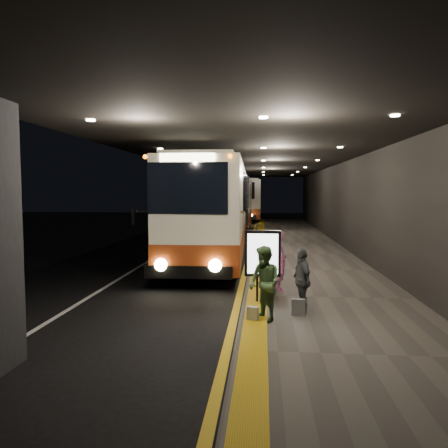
{
  "coord_description": "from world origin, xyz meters",
  "views": [
    {
      "loc": [
        3.01,
        -14.71,
        2.93
      ],
      "look_at": [
        1.52,
        1.72,
        1.7
      ],
      "focal_mm": 35.0,
      "sensor_mm": 36.0,
      "label": 1
    }
  ],
  "objects_px": {
    "bag_polka": "(298,307)",
    "info_sign": "(263,255)",
    "passenger_waiting_grey": "(302,280)",
    "stanchion_post": "(257,279)",
    "coach_main": "(213,214)",
    "passenger_boarding": "(279,261)",
    "passenger_waiting_green": "(264,284)",
    "coach_third": "(245,201)",
    "bag_plain": "(253,314)",
    "coach_second": "(230,208)"
  },
  "relations": [
    {
      "from": "passenger_boarding",
      "to": "passenger_waiting_green",
      "type": "height_order",
      "value": "passenger_boarding"
    },
    {
      "from": "coach_main",
      "to": "passenger_boarding",
      "type": "xyz_separation_m",
      "value": [
        2.63,
        -6.6,
        -0.93
      ]
    },
    {
      "from": "stanchion_post",
      "to": "passenger_boarding",
      "type": "bearing_deg",
      "value": 65.23
    },
    {
      "from": "passenger_waiting_grey",
      "to": "bag_polka",
      "type": "bearing_deg",
      "value": -33.9
    },
    {
      "from": "coach_third",
      "to": "bag_plain",
      "type": "bearing_deg",
      "value": -90.6
    },
    {
      "from": "info_sign",
      "to": "bag_polka",
      "type": "bearing_deg",
      "value": -41.78
    },
    {
      "from": "passenger_boarding",
      "to": "bag_plain",
      "type": "bearing_deg",
      "value": 152.88
    },
    {
      "from": "passenger_boarding",
      "to": "info_sign",
      "type": "relative_size",
      "value": 0.93
    },
    {
      "from": "coach_main",
      "to": "bag_polka",
      "type": "height_order",
      "value": "coach_main"
    },
    {
      "from": "coach_second",
      "to": "info_sign",
      "type": "relative_size",
      "value": 6.54
    },
    {
      "from": "coach_third",
      "to": "bag_plain",
      "type": "height_order",
      "value": "coach_third"
    },
    {
      "from": "coach_main",
      "to": "bag_polka",
      "type": "relative_size",
      "value": 34.78
    },
    {
      "from": "coach_main",
      "to": "passenger_waiting_grey",
      "type": "height_order",
      "value": "coach_main"
    },
    {
      "from": "passenger_waiting_grey",
      "to": "stanchion_post",
      "type": "xyz_separation_m",
      "value": [
        -1.03,
        0.85,
        -0.16
      ]
    },
    {
      "from": "passenger_boarding",
      "to": "bag_plain",
      "type": "distance_m",
      "value": 3.07
    },
    {
      "from": "coach_main",
      "to": "coach_third",
      "type": "bearing_deg",
      "value": 87.99
    },
    {
      "from": "coach_main",
      "to": "passenger_waiting_green",
      "type": "bearing_deg",
      "value": -78.44
    },
    {
      "from": "passenger_waiting_green",
      "to": "bag_polka",
      "type": "bearing_deg",
      "value": 85.06
    },
    {
      "from": "passenger_boarding",
      "to": "passenger_waiting_green",
      "type": "xyz_separation_m",
      "value": [
        -0.43,
        -2.89,
        -0.05
      ]
    },
    {
      "from": "coach_main",
      "to": "stanchion_post",
      "type": "distance_m",
      "value": 8.25
    },
    {
      "from": "coach_main",
      "to": "stanchion_post",
      "type": "bearing_deg",
      "value": -77.1
    },
    {
      "from": "coach_second",
      "to": "passenger_boarding",
      "type": "height_order",
      "value": "coach_second"
    },
    {
      "from": "bag_plain",
      "to": "stanchion_post",
      "type": "distance_m",
      "value": 1.67
    },
    {
      "from": "passenger_waiting_green",
      "to": "passenger_waiting_grey",
      "type": "xyz_separation_m",
      "value": [
        0.86,
        0.74,
        -0.06
      ]
    },
    {
      "from": "coach_third",
      "to": "bag_polka",
      "type": "height_order",
      "value": "coach_third"
    },
    {
      "from": "coach_second",
      "to": "passenger_waiting_grey",
      "type": "distance_m",
      "value": 20.15
    },
    {
      "from": "bag_polka",
      "to": "passenger_waiting_grey",
      "type": "bearing_deg",
      "value": 72.98
    },
    {
      "from": "bag_polka",
      "to": "stanchion_post",
      "type": "bearing_deg",
      "value": 129.3
    },
    {
      "from": "passenger_waiting_green",
      "to": "bag_polka",
      "type": "xyz_separation_m",
      "value": [
        0.76,
        0.44,
        -0.62
      ]
    },
    {
      "from": "coach_third",
      "to": "passenger_waiting_green",
      "type": "height_order",
      "value": "coach_third"
    },
    {
      "from": "bag_polka",
      "to": "passenger_waiting_green",
      "type": "bearing_deg",
      "value": -149.89
    },
    {
      "from": "coach_second",
      "to": "passenger_boarding",
      "type": "relative_size",
      "value": 7.07
    },
    {
      "from": "passenger_waiting_green",
      "to": "bag_polka",
      "type": "height_order",
      "value": "passenger_waiting_green"
    },
    {
      "from": "passenger_waiting_grey",
      "to": "passenger_waiting_green",
      "type": "bearing_deg",
      "value": -66.07
    },
    {
      "from": "passenger_boarding",
      "to": "info_sign",
      "type": "xyz_separation_m",
      "value": [
        -0.47,
        -1.65,
        0.39
      ]
    },
    {
      "from": "bag_polka",
      "to": "info_sign",
      "type": "height_order",
      "value": "info_sign"
    },
    {
      "from": "info_sign",
      "to": "stanchion_post",
      "type": "relative_size",
      "value": 1.58
    },
    {
      "from": "bag_polka",
      "to": "coach_main",
      "type": "bearing_deg",
      "value": 108.18
    },
    {
      "from": "passenger_waiting_grey",
      "to": "bag_plain",
      "type": "bearing_deg",
      "value": -72.17
    },
    {
      "from": "info_sign",
      "to": "stanchion_post",
      "type": "bearing_deg",
      "value": 114.61
    },
    {
      "from": "passenger_boarding",
      "to": "stanchion_post",
      "type": "distance_m",
      "value": 1.46
    },
    {
      "from": "bag_polka",
      "to": "info_sign",
      "type": "distance_m",
      "value": 1.55
    },
    {
      "from": "bag_plain",
      "to": "info_sign",
      "type": "xyz_separation_m",
      "value": [
        0.2,
        1.27,
        1.09
      ]
    },
    {
      "from": "passenger_waiting_green",
      "to": "bag_plain",
      "type": "height_order",
      "value": "passenger_waiting_green"
    },
    {
      "from": "coach_second",
      "to": "coach_third",
      "type": "bearing_deg",
      "value": 89.35
    },
    {
      "from": "passenger_boarding",
      "to": "bag_plain",
      "type": "relative_size",
      "value": 5.69
    },
    {
      "from": "passenger_boarding",
      "to": "bag_plain",
      "type": "height_order",
      "value": "passenger_boarding"
    },
    {
      "from": "coach_main",
      "to": "coach_third",
      "type": "height_order",
      "value": "coach_main"
    },
    {
      "from": "coach_third",
      "to": "passenger_boarding",
      "type": "xyz_separation_m",
      "value": [
        2.4,
        -33.14,
        -0.93
      ]
    },
    {
      "from": "coach_second",
      "to": "stanchion_post",
      "type": "bearing_deg",
      "value": -83.16
    }
  ]
}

